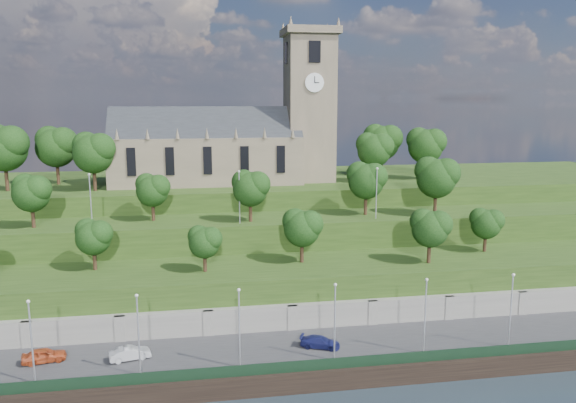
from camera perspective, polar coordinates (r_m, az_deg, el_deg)
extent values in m
plane|color=black|center=(59.54, -2.63, -19.14)|extent=(320.00, 320.00, 0.00)
cube|color=#2D2D30|center=(64.35, -3.29, -15.76)|extent=(160.00, 12.00, 2.00)
cube|color=black|center=(58.97, -2.63, -18.24)|extent=(160.00, 0.50, 2.20)
cube|color=black|center=(58.84, -2.72, -16.66)|extent=(160.00, 0.10, 1.20)
cube|color=slate|center=(69.17, -3.85, -12.47)|extent=(160.00, 2.00, 5.00)
cube|color=slate|center=(70.81, -24.91, -12.90)|extent=(1.20, 0.60, 5.00)
cube|color=slate|center=(68.79, -16.65, -13.03)|extent=(1.20, 0.60, 5.00)
cube|color=slate|center=(68.19, -8.08, -12.90)|extent=(1.20, 0.60, 5.00)
cube|color=slate|center=(69.04, 0.45, -12.49)|extent=(1.20, 0.60, 5.00)
cube|color=slate|center=(71.31, 8.56, -11.84)|extent=(1.20, 0.60, 5.00)
cube|color=slate|center=(74.85, 16.01, -11.04)|extent=(1.20, 0.60, 5.00)
cube|color=slate|center=(79.50, 22.64, -10.17)|extent=(1.20, 0.60, 5.00)
cube|color=#233C14|center=(74.19, -4.32, -9.61)|extent=(160.00, 12.00, 8.00)
cube|color=#233C14|center=(84.00, -5.02, -5.78)|extent=(160.00, 10.00, 12.00)
cube|color=#233C14|center=(103.96, -5.93, -1.79)|extent=(160.00, 32.00, 15.00)
cube|color=brown|center=(98.04, -8.25, 4.23)|extent=(32.00, 12.00, 8.00)
cube|color=#212428|center=(97.70, -8.31, 6.57)|extent=(32.00, 10.18, 10.18)
cone|color=brown|center=(92.43, -17.01, 6.57)|extent=(0.70, 0.70, 1.80)
cone|color=brown|center=(91.94, -14.11, 6.69)|extent=(0.70, 0.70, 1.80)
cone|color=brown|center=(91.68, -11.18, 6.80)|extent=(0.70, 0.70, 1.80)
cone|color=brown|center=(91.65, -8.24, 6.89)|extent=(0.70, 0.70, 1.80)
cone|color=brown|center=(91.87, -5.31, 6.96)|extent=(0.70, 0.70, 1.80)
cone|color=brown|center=(92.32, -2.40, 7.01)|extent=(0.70, 0.70, 1.80)
cone|color=brown|center=(93.00, 0.48, 7.04)|extent=(0.70, 0.70, 1.80)
cube|color=black|center=(92.48, -15.64, 3.90)|extent=(1.40, 0.25, 4.50)
cube|color=black|center=(92.01, -11.92, 4.03)|extent=(1.40, 0.25, 4.50)
cube|color=black|center=(91.94, -8.17, 4.15)|extent=(1.40, 0.25, 4.50)
cube|color=black|center=(92.26, -4.43, 4.24)|extent=(1.40, 0.25, 4.50)
cube|color=black|center=(92.96, -0.74, 4.32)|extent=(1.40, 0.25, 4.50)
cube|color=brown|center=(99.50, 2.18, 9.33)|extent=(8.00, 8.00, 25.00)
cube|color=brown|center=(100.11, 2.23, 16.85)|extent=(9.20, 9.20, 1.20)
cone|color=brown|center=(95.62, 0.28, 17.88)|extent=(0.80, 0.80, 1.60)
cone|color=brown|center=(103.46, -0.50, 17.31)|extent=(0.80, 0.80, 1.60)
cone|color=brown|center=(97.27, 5.16, 17.71)|extent=(0.80, 0.80, 1.60)
cone|color=brown|center=(104.98, 4.02, 17.19)|extent=(0.80, 0.80, 1.60)
cube|color=black|center=(95.79, 2.73, 14.97)|extent=(2.00, 0.25, 3.50)
cube|color=black|center=(103.76, 1.75, 14.62)|extent=(2.00, 0.25, 3.50)
cube|color=black|center=(99.04, -0.17, 14.83)|extent=(0.25, 2.00, 3.50)
cube|color=black|center=(100.66, 4.57, 14.73)|extent=(0.25, 2.00, 3.50)
cylinder|color=white|center=(95.48, 2.70, 11.98)|extent=(3.20, 0.30, 3.20)
cylinder|color=white|center=(100.42, 4.55, 11.88)|extent=(0.30, 3.20, 3.20)
cube|color=black|center=(95.32, 2.73, 12.28)|extent=(0.12, 0.05, 1.10)
cube|color=black|center=(95.39, 2.97, 11.98)|extent=(0.80, 0.05, 0.12)
cylinder|color=black|center=(75.33, -19.05, -5.53)|extent=(0.49, 0.49, 2.83)
sphere|color=black|center=(74.65, -19.17, -3.51)|extent=(4.40, 4.40, 4.40)
sphere|color=black|center=(73.93, -18.59, -3.08)|extent=(3.30, 3.30, 3.30)
sphere|color=black|center=(75.12, -19.72, -2.77)|extent=(3.08, 3.08, 3.08)
cylinder|color=black|center=(71.36, -8.44, -6.06)|extent=(0.47, 0.47, 2.53)
sphere|color=black|center=(70.71, -8.49, -4.17)|extent=(3.93, 3.93, 3.93)
sphere|color=black|center=(70.20, -7.86, -3.76)|extent=(2.95, 2.95, 2.95)
sphere|color=black|center=(70.99, -9.07, -3.47)|extent=(2.75, 2.75, 2.75)
cylinder|color=black|center=(74.44, 1.42, -5.03)|extent=(0.50, 0.50, 3.09)
sphere|color=black|center=(73.70, 1.43, -2.79)|extent=(4.81, 4.81, 4.81)
sphere|color=black|center=(73.26, 2.24, -2.30)|extent=(3.61, 3.61, 3.61)
sphere|color=black|center=(73.91, 0.70, -1.99)|extent=(3.37, 3.37, 3.37)
cylinder|color=black|center=(76.45, 14.14, -4.93)|extent=(0.50, 0.50, 3.10)
sphere|color=black|center=(75.73, 14.24, -2.74)|extent=(4.83, 4.83, 4.83)
sphere|color=black|center=(75.53, 15.08, -2.25)|extent=(3.62, 3.62, 3.62)
sphere|color=black|center=(75.73, 13.50, -1.96)|extent=(3.38, 3.38, 3.38)
cylinder|color=black|center=(84.36, 19.37, -3.92)|extent=(0.48, 0.48, 2.69)
sphere|color=black|center=(83.78, 19.48, -2.19)|extent=(4.19, 4.19, 4.19)
sphere|color=black|center=(83.70, 20.14, -1.80)|extent=(3.14, 3.14, 3.14)
sphere|color=black|center=(83.71, 18.90, -1.58)|extent=(2.93, 2.93, 2.93)
cylinder|color=black|center=(83.99, -24.48, -1.36)|extent=(0.50, 0.50, 3.18)
sphere|color=black|center=(83.46, -24.64, 0.71)|extent=(4.95, 4.95, 4.95)
sphere|color=black|center=(82.62, -24.10, 1.18)|extent=(3.72, 3.72, 3.72)
sphere|color=black|center=(84.14, -25.15, 1.43)|extent=(3.47, 3.47, 3.47)
cylinder|color=black|center=(83.24, -13.54, -0.89)|extent=(0.49, 0.49, 2.95)
sphere|color=black|center=(82.75, -13.63, 1.05)|extent=(4.59, 4.59, 4.59)
sphere|color=black|center=(82.12, -13.03, 1.50)|extent=(3.44, 3.44, 3.44)
sphere|color=black|center=(83.24, -14.18, 1.72)|extent=(3.21, 3.21, 3.21)
cylinder|color=black|center=(80.39, -3.83, -0.92)|extent=(0.50, 0.50, 3.21)
sphere|color=black|center=(79.84, -3.86, 1.26)|extent=(4.99, 4.99, 4.99)
sphere|color=black|center=(79.33, -3.11, 1.76)|extent=(3.74, 3.74, 3.74)
sphere|color=black|center=(80.22, -4.53, 2.02)|extent=(3.49, 3.49, 3.49)
cylinder|color=black|center=(85.76, 7.88, -0.19)|extent=(0.51, 0.51, 3.48)
sphere|color=black|center=(85.21, 7.94, 2.03)|extent=(5.41, 5.41, 5.41)
sphere|color=black|center=(84.92, 8.76, 2.54)|extent=(4.05, 4.05, 4.05)
sphere|color=black|center=(85.43, 7.22, 2.80)|extent=(3.78, 3.78, 3.78)
cylinder|color=black|center=(87.50, 14.73, -0.11)|extent=(0.53, 0.53, 3.81)
sphere|color=black|center=(86.93, 14.84, 2.28)|extent=(5.93, 5.93, 5.93)
sphere|color=black|center=(86.77, 15.74, 2.81)|extent=(4.45, 4.45, 4.45)
sphere|color=black|center=(87.03, 14.05, 3.11)|extent=(4.15, 4.15, 4.15)
cylinder|color=black|center=(98.75, -26.69, 2.26)|extent=(0.56, 0.56, 4.52)
sphere|color=black|center=(98.31, -26.90, 4.78)|extent=(7.03, 7.03, 7.03)
sphere|color=black|center=(97.15, -26.28, 5.40)|extent=(5.27, 5.27, 5.27)
cylinder|color=black|center=(102.86, -22.35, 2.79)|extent=(0.55, 0.55, 4.25)
sphere|color=black|center=(102.45, -22.50, 5.07)|extent=(6.61, 6.61, 6.61)
sphere|color=black|center=(101.44, -21.90, 5.63)|extent=(4.96, 4.96, 4.96)
sphere|color=black|center=(103.43, -23.08, 5.81)|extent=(4.63, 4.63, 4.63)
cylinder|color=black|center=(93.65, -19.05, 2.25)|extent=(0.54, 0.54, 4.01)
sphere|color=black|center=(93.22, -19.19, 4.61)|extent=(6.23, 6.23, 6.23)
sphere|color=black|center=(92.32, -18.53, 5.18)|extent=(4.67, 4.67, 4.67)
sphere|color=black|center=(94.07, -19.81, 5.38)|extent=(4.36, 4.36, 4.36)
cylinder|color=black|center=(99.14, 8.68, 3.04)|extent=(0.53, 0.53, 3.71)
sphere|color=black|center=(98.75, 8.74, 5.11)|extent=(5.78, 5.78, 5.78)
sphere|color=black|center=(98.49, 9.50, 5.58)|extent=(4.33, 4.33, 4.33)
sphere|color=black|center=(99.03, 8.07, 5.81)|extent=(4.04, 4.04, 4.04)
cylinder|color=black|center=(107.95, 9.47, 3.74)|extent=(0.55, 0.55, 4.18)
sphere|color=black|center=(107.56, 9.53, 5.88)|extent=(6.51, 6.51, 6.51)
sphere|color=black|center=(107.31, 10.32, 6.37)|extent=(4.88, 4.88, 4.88)
sphere|color=black|center=(107.88, 8.84, 6.61)|extent=(4.56, 4.56, 4.56)
cylinder|color=black|center=(104.58, 13.72, 3.32)|extent=(0.54, 0.54, 4.01)
sphere|color=black|center=(104.19, 13.81, 5.44)|extent=(6.23, 6.23, 6.23)
sphere|color=black|center=(104.05, 14.60, 5.91)|extent=(4.67, 4.67, 4.67)
sphere|color=black|center=(104.39, 13.12, 6.16)|extent=(4.36, 4.36, 4.36)
cylinder|color=#B2B2B7|center=(60.92, -24.58, -12.99)|extent=(0.16, 0.16, 8.28)
sphere|color=silver|center=(59.43, -24.89, -9.20)|extent=(0.36, 0.36, 0.36)
cylinder|color=#B2B2B7|center=(59.07, -14.94, -13.11)|extent=(0.16, 0.16, 8.28)
sphere|color=silver|center=(57.53, -15.14, -9.21)|extent=(0.36, 0.36, 0.36)
cylinder|color=#B2B2B7|center=(58.88, -4.96, -12.86)|extent=(0.16, 0.16, 8.28)
sphere|color=silver|center=(57.33, -5.03, -8.94)|extent=(0.36, 0.36, 0.36)
cylinder|color=#B2B2B7|center=(60.37, 4.77, -12.25)|extent=(0.16, 0.16, 8.28)
sphere|color=silver|center=(58.86, 4.83, -8.42)|extent=(0.36, 0.36, 0.36)
cylinder|color=#B2B2B7|center=(63.42, 13.74, -11.38)|extent=(0.16, 0.16, 8.28)
sphere|color=silver|center=(61.99, 13.91, -7.72)|extent=(0.36, 0.36, 0.36)
cylinder|color=#B2B2B7|center=(67.82, 21.67, -10.38)|extent=(0.16, 0.16, 8.28)
sphere|color=silver|center=(66.49, 21.92, -6.94)|extent=(0.36, 0.36, 0.36)
cylinder|color=#B2B2B7|center=(79.93, -19.40, -0.07)|extent=(0.16, 0.16, 7.28)
sphere|color=silver|center=(79.37, -19.56, 2.60)|extent=(0.36, 0.36, 0.36)
cylinder|color=#B2B2B7|center=(78.89, -4.96, 0.36)|extent=(0.16, 0.16, 7.28)
sphere|color=silver|center=(78.33, -5.00, 3.07)|extent=(0.36, 0.36, 0.36)
cylinder|color=#B2B2B7|center=(82.82, 8.97, 0.75)|extent=(0.16, 0.16, 7.28)
sphere|color=silver|center=(82.28, 9.05, 3.33)|extent=(0.36, 0.36, 0.36)
imported|color=#A43D1B|center=(66.42, -23.54, -14.12)|extent=(4.67, 2.59, 1.50)
imported|color=#97989C|center=(64.01, -15.76, -14.61)|extent=(4.50, 2.43, 1.41)
imported|color=#16194D|center=(64.55, 3.27, -14.06)|extent=(4.79, 3.30, 1.29)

